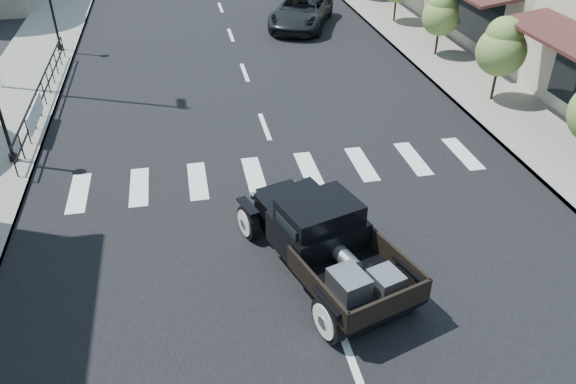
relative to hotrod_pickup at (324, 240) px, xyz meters
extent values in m
plane|color=black|center=(-0.11, 0.34, -0.86)|extent=(120.00, 120.00, 0.00)
cube|color=black|center=(-0.11, 15.34, -0.85)|extent=(14.00, 80.00, 0.02)
cube|color=gray|center=(-8.61, 15.34, -0.79)|extent=(3.00, 80.00, 0.15)
cube|color=#99968B|center=(8.39, 15.34, -0.79)|extent=(3.00, 80.00, 0.15)
imported|color=black|center=(3.51, 18.13, -0.11)|extent=(4.45, 5.96, 1.50)
camera|label=1|loc=(-2.65, -9.24, 7.45)|focal=35.00mm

